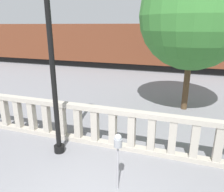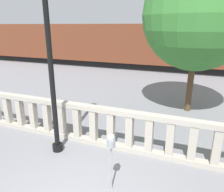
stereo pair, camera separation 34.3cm
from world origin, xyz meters
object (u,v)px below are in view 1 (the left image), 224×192
Objects in this scene: parking_meter at (118,145)px; tree_left at (194,16)px; lamppost at (50,38)px; train_near at (106,44)px.

parking_meter is 6.36m from tree_left.
train_near is at bearing 104.33° from lamppost.
parking_meter is 15.49m from train_near.
parking_meter is at bearing -69.21° from train_near.
tree_left is (6.79, -8.87, 1.94)m from train_near.
train_near is at bearing 110.79° from parking_meter.
tree_left reaches higher than parking_meter.
tree_left is at bearing -52.56° from train_near.
lamppost is 1.00× the size of tree_left.
lamppost is 14.06m from train_near.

